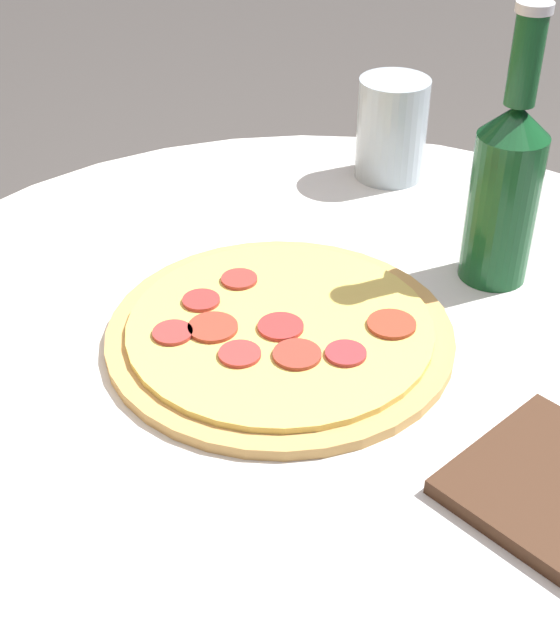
% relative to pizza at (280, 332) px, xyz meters
% --- Properties ---
extents(table, '(0.87, 0.87, 0.69)m').
position_rel_pizza_xyz_m(table, '(-0.01, -0.04, -0.17)').
color(table, silver).
rests_on(table, ground_plane).
extents(pizza, '(0.29, 0.29, 0.02)m').
position_rel_pizza_xyz_m(pizza, '(0.00, 0.00, 0.00)').
color(pizza, tan).
rests_on(pizza, table).
extents(beer_bottle, '(0.06, 0.06, 0.25)m').
position_rel_pizza_xyz_m(beer_bottle, '(0.13, -0.18, 0.09)').
color(beer_bottle, '#144C23').
rests_on(beer_bottle, table).
extents(drinking_glass, '(0.08, 0.08, 0.11)m').
position_rel_pizza_xyz_m(drinking_glass, '(0.33, -0.07, 0.05)').
color(drinking_glass, '#ADBCC6').
rests_on(drinking_glass, table).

